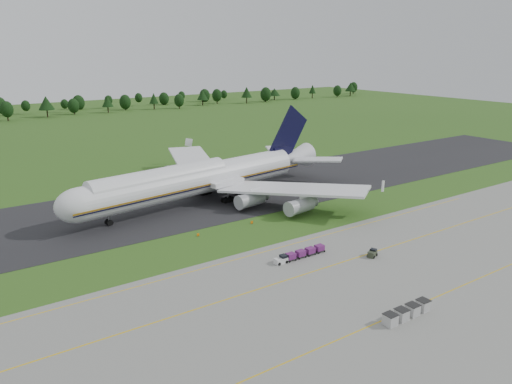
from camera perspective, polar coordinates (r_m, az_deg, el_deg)
ground at (r=104.77m, az=-1.35°, el=-4.88°), size 600.00×600.00×0.00m
apron at (r=81.00m, az=12.26°, el=-11.86°), size 300.00×52.00×0.06m
taxiway at (r=127.85m, az=-8.25°, el=-1.11°), size 300.00×40.00×0.08m
apron_markings at (r=85.32m, az=8.80°, el=-10.13°), size 300.00×30.20×0.01m
aircraft at (r=125.52m, az=-6.35°, el=1.59°), size 78.38×75.27×21.92m
baggage_train at (r=93.47m, az=4.98°, el=-7.09°), size 11.36×1.45×1.40m
utility_cart at (r=96.20m, az=13.15°, el=-6.90°), size 2.34×1.89×1.12m
uld_row at (r=77.06m, az=16.88°, el=-13.00°), size 8.94×1.74×1.72m
edge_markers at (r=110.97m, az=-0.48°, el=-3.50°), size 27.45×0.30×0.60m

